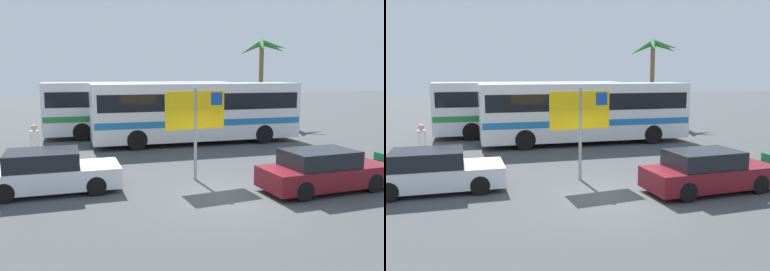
{
  "view_description": "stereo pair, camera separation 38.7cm",
  "coord_description": "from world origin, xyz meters",
  "views": [
    {
      "loc": [
        -4.71,
        -11.24,
        3.71
      ],
      "look_at": [
        -0.17,
        3.84,
        1.3
      ],
      "focal_mm": 38.32,
      "sensor_mm": 36.0,
      "label": 1
    },
    {
      "loc": [
        -4.33,
        -11.34,
        3.71
      ],
      "look_at": [
        -0.17,
        3.84,
        1.3
      ],
      "focal_mm": 38.32,
      "sensor_mm": 36.0,
      "label": 2
    }
  ],
  "objects": [
    {
      "name": "bus_rear_coach",
      "position": [
        -0.71,
        12.95,
        1.78
      ],
      "size": [
        10.89,
        2.52,
        3.17
      ],
      "color": "white",
      "rests_on": "ground"
    },
    {
      "name": "palm_tree_seaside",
      "position": [
        8.83,
        16.16,
        5.0
      ],
      "size": [
        3.61,
        3.56,
        6.1
      ],
      "color": "brown",
      "rests_on": "ground"
    },
    {
      "name": "car_white",
      "position": [
        -5.39,
        2.01,
        0.64
      ],
      "size": [
        4.2,
        1.9,
        1.32
      ],
      "rotation": [
        0.0,
        0.0,
        0.01
      ],
      "color": "silver",
      "rests_on": "ground"
    },
    {
      "name": "ground",
      "position": [
        0.0,
        0.0,
        0.0
      ],
      "size": [
        120.0,
        120.0,
        0.0
      ],
      "primitive_type": "plane",
      "color": "#424447"
    },
    {
      "name": "pedestrian_by_bus",
      "position": [
        -6.02,
        5.18,
        1.05
      ],
      "size": [
        0.32,
        0.32,
        1.78
      ],
      "rotation": [
        0.0,
        0.0,
        0.86
      ],
      "color": "#4C4C51",
      "rests_on": "ground"
    },
    {
      "name": "car_maroon",
      "position": [
        2.92,
        -0.33,
        0.63
      ],
      "size": [
        4.28,
        1.91,
        1.32
      ],
      "rotation": [
        0.0,
        0.0,
        0.06
      ],
      "color": "maroon",
      "rests_on": "ground"
    },
    {
      "name": "bus_front_coach",
      "position": [
        1.75,
        9.36,
        1.78
      ],
      "size": [
        10.89,
        2.52,
        3.17
      ],
      "color": "white",
      "rests_on": "ground"
    },
    {
      "name": "ferry_sign",
      "position": [
        -0.52,
        2.11,
        2.33
      ],
      "size": [
        2.19,
        0.34,
        3.2
      ],
      "rotation": [
        0.0,
        0.0,
        0.13
      ],
      "color": "gray",
      "rests_on": "ground"
    }
  ]
}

